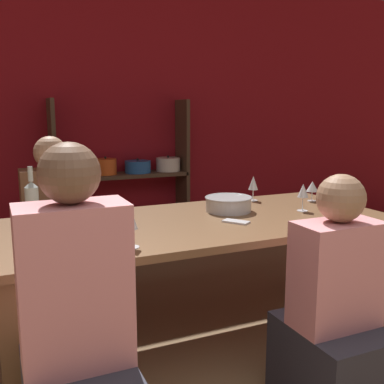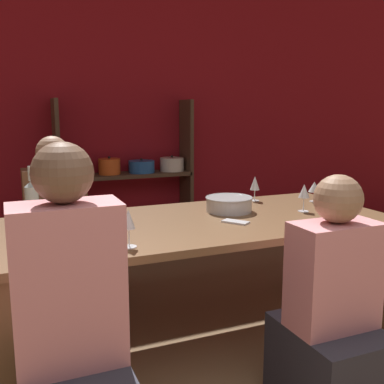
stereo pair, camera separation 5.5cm
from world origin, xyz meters
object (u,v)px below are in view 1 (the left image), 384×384
Objects in this scene: wine_bottle_green at (32,205)px; person_far_a at (55,244)px; mixing_bowl at (228,203)px; wine_glass_red_a at (253,184)px; wine_glass_red_c at (56,206)px; wine_glass_white_a at (303,192)px; wine_glass_empty_a at (312,187)px; dining_table at (199,233)px; wine_glass_red_b at (47,227)px; person_near_a at (79,367)px; shelf_unit at (127,196)px; wine_glass_empty_b at (92,228)px; wine_glass_empty_c at (341,187)px; person_near_b at (333,327)px; cell_phone at (236,222)px; wine_glass_white_b at (131,221)px.

wine_bottle_green is 0.85m from person_far_a.
mixing_bowl is 0.25× the size of person_far_a.
wine_glass_red_a is 1.03× the size of wine_glass_red_c.
wine_glass_red_c is (-1.38, -0.21, 0.00)m from wine_glass_red_a.
wine_glass_white_a is 0.15× the size of person_far_a.
wine_glass_empty_a is 0.12× the size of person_far_a.
wine_glass_red_a is (0.60, 0.37, 0.20)m from dining_table.
person_near_a is at bearing -86.80° from wine_glass_red_b.
wine_glass_empty_b is (-0.79, -2.25, 0.31)m from shelf_unit.
wine_glass_empty_a is 0.35m from wine_glass_white_a.
wine_glass_white_a is at bearing -170.28° from wine_glass_empty_c.
wine_glass_red_a is 1.09× the size of wine_glass_empty_c.
person_far_a reaches higher than person_near_b.
person_near_a is at bearing -87.01° from wine_bottle_green.
wine_glass_empty_b reaches higher than cell_phone.
wine_glass_white_b reaches higher than wine_glass_red_a.
wine_glass_red_b is (-0.18, 0.08, 0.00)m from wine_glass_empty_b.
wine_glass_red_a is (-0.37, 0.19, 0.02)m from wine_glass_empty_a.
wine_glass_red_c is at bearing 162.38° from cell_phone.
wine_glass_empty_a is 1.85m from person_far_a.
dining_table is 1.14m from person_far_a.
person_far_a is at bearing 143.85° from mixing_bowl.
shelf_unit is 2.40m from wine_glass_red_b.
wine_bottle_green reaches higher than wine_glass_red_b.
wine_glass_white_b is at bearing 53.92° from person_near_a.
dining_table is at bearing 129.70° from person_far_a.
person_near_b is at bearing -25.63° from wine_glass_empty_b.
shelf_unit is at bearing 59.83° from wine_bottle_green.
wine_bottle_green is at bearing 170.37° from dining_table.
wine_glass_red_a is at bearing 8.29° from wine_bottle_green.
wine_glass_red_b reaches higher than wine_glass_white_b.
dining_table is at bearing 18.81° from wine_glass_red_b.
wine_glass_empty_c is 1.85m from wine_glass_red_c.
wine_glass_empty_b is 1.31m from person_far_a.
wine_glass_red_c is at bearing 85.99° from person_near_a.
wine_glass_red_c is at bearing 175.37° from wine_glass_empty_c.
wine_glass_white_a is (-0.26, -0.23, 0.02)m from wine_glass_empty_a.
wine_glass_red_c is (-0.27, 0.52, -0.00)m from wine_glass_white_b.
wine_glass_red_b reaches higher than wine_glass_empty_c.
mixing_bowl is 2.11× the size of wine_glass_empty_a.
person_near_a is at bearing -135.89° from dining_table.
person_near_b is (0.18, -2.71, -0.15)m from shelf_unit.
person_far_a is at bearing 129.70° from dining_table.
wine_glass_red_c is at bearing 171.90° from wine_glass_white_a.
wine_glass_empty_a is at bearing 120.08° from wine_glass_empty_c.
wine_glass_white_b reaches higher than wine_glass_white_a.
dining_table is 1.81× the size of person_near_a.
wine_glass_red_b is 1.06× the size of wine_glass_red_c.
person_far_a is at bearing 84.64° from wine_glass_red_c.
wine_glass_white_a is 0.43m from wine_glass_red_a.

